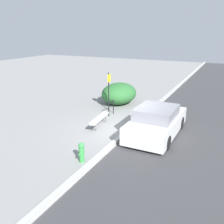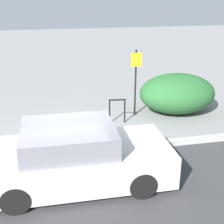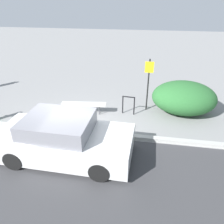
{
  "view_description": "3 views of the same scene",
  "coord_description": "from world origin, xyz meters",
  "views": [
    {
      "loc": [
        -10.42,
        -4.22,
        4.66
      ],
      "look_at": [
        0.27,
        1.03,
        0.75
      ],
      "focal_mm": 40.0,
      "sensor_mm": 36.0,
      "label": 1
    },
    {
      "loc": [
        -0.32,
        -7.46,
        4.09
      ],
      "look_at": [
        1.34,
        0.29,
        1.01
      ],
      "focal_mm": 50.0,
      "sensor_mm": 36.0,
      "label": 2
    },
    {
      "loc": [
        2.57,
        -6.57,
        4.51
      ],
      "look_at": [
        1.34,
        0.62,
        0.68
      ],
      "focal_mm": 35.0,
      "sensor_mm": 36.0,
      "label": 3
    }
  ],
  "objects": [
    {
      "name": "parked_car_near",
      "position": [
        0.16,
        -1.32,
        0.64
      ],
      "size": [
        4.18,
        1.93,
        1.39
      ],
      "rotation": [
        0.0,
        0.0,
        -0.01
      ],
      "color": "black",
      "rests_on": "ground_plane"
    },
    {
      "name": "sign_post",
      "position": [
        2.61,
        2.39,
        1.38
      ],
      "size": [
        0.36,
        0.08,
        2.3
      ],
      "color": "black",
      "rests_on": "ground_plane"
    },
    {
      "name": "curb",
      "position": [
        0.0,
        0.0,
        0.07
      ],
      "size": [
        60.0,
        0.2,
        0.13
      ],
      "color": "#A8A8A3",
      "rests_on": "ground_plane"
    },
    {
      "name": "shrub_hedge",
      "position": [
        4.17,
        2.42,
        0.69
      ],
      "size": [
        2.71,
        2.19,
        1.38
      ],
      "color": "#28602D",
      "rests_on": "ground_plane"
    },
    {
      "name": "bike_rack",
      "position": [
        1.84,
        1.85,
        0.5
      ],
      "size": [
        0.55,
        0.1,
        0.83
      ],
      "rotation": [
        0.0,
        0.0,
        -0.1
      ],
      "color": "black",
      "rests_on": "ground_plane"
    },
    {
      "name": "ground_plane",
      "position": [
        0.0,
        0.0,
        0.0
      ],
      "size": [
        60.0,
        60.0,
        0.0
      ],
      "primitive_type": "plane",
      "color": "gray"
    },
    {
      "name": "bench",
      "position": [
        -0.06,
        1.57,
        0.43
      ],
      "size": [
        1.94,
        0.53,
        0.49
      ],
      "rotation": [
        0.0,
        0.0,
        0.12
      ],
      "color": "#515156",
      "rests_on": "ground_plane"
    }
  ]
}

